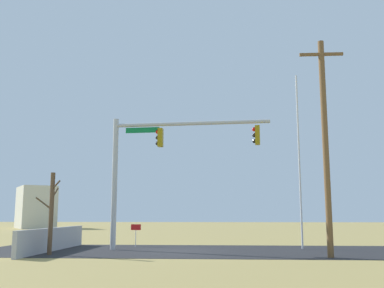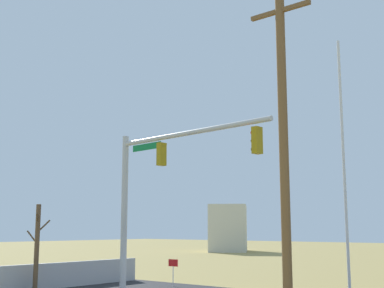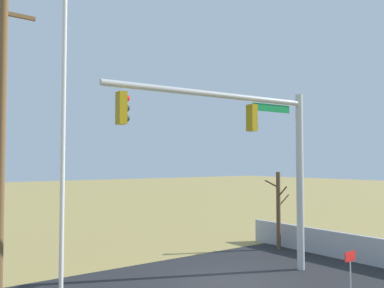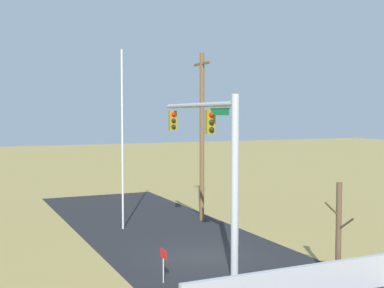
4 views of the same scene
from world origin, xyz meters
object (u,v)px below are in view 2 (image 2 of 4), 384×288
Objects in this scene: signal_mast at (158,176)px; utility_pole at (284,146)px; bare_tree at (37,247)px; distant_building at (228,228)px; open_sign at (173,266)px; flagpole at (344,169)px.

utility_pole is at bearing 157.14° from signal_mast.
distant_building is (16.36, -36.82, 0.77)m from bare_tree.
utility_pole is 2.57× the size of bare_tree.
signal_mast reaches higher than open_sign.
signal_mast is 2.23× the size of bare_tree.
flagpole is 43.14m from distant_building.
flagpole is 0.99× the size of utility_pole.
flagpole reaches higher than open_sign.
bare_tree is at bearing 19.63° from flagpole.
flagpole is 7.65× the size of open_sign.
flagpole is 12.85m from bare_tree.
distant_building is at bearing -49.16° from flagpole.
bare_tree is 40.30m from distant_building.
flagpole reaches higher than bare_tree.
distant_building reaches higher than bare_tree.
open_sign is 36.78m from distant_building.
distant_building is at bearing -52.65° from utility_pole.
utility_pole is 7.71× the size of open_sign.
bare_tree is (4.33, 2.78, -2.90)m from signal_mast.
signal_mast is at bearing -22.86° from utility_pole.
open_sign is (9.01, -1.26, -3.76)m from flagpole.
flagpole is at bearing 172.04° from open_sign.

